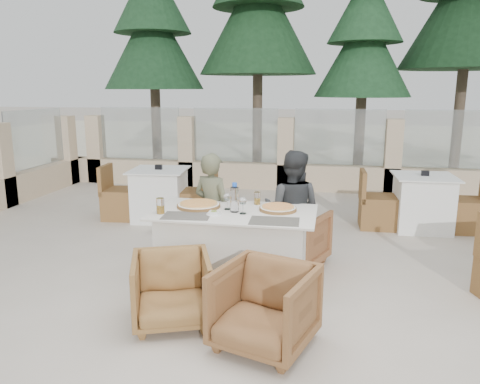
% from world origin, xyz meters
% --- Properties ---
extents(ground, '(80.00, 80.00, 0.00)m').
position_xyz_m(ground, '(0.00, 0.00, 0.00)').
color(ground, beige).
rests_on(ground, ground).
extents(sand_patch, '(30.00, 16.00, 0.01)m').
position_xyz_m(sand_patch, '(0.00, 14.00, 0.01)').
color(sand_patch, '#EDE3C2').
rests_on(sand_patch, ground).
extents(perimeter_wall_far, '(10.00, 0.34, 1.60)m').
position_xyz_m(perimeter_wall_far, '(0.00, 4.80, 0.80)').
color(perimeter_wall_far, beige).
rests_on(perimeter_wall_far, ground).
extents(pine_far_left, '(2.42, 2.42, 5.50)m').
position_xyz_m(pine_far_left, '(-3.50, 7.00, 2.75)').
color(pine_far_left, '#1C4324').
rests_on(pine_far_left, ground).
extents(pine_mid_left, '(2.86, 2.86, 6.50)m').
position_xyz_m(pine_mid_left, '(-1.00, 7.50, 3.25)').
color(pine_mid_left, '#1C4222').
rests_on(pine_mid_left, ground).
extents(pine_centre, '(2.20, 2.20, 5.00)m').
position_xyz_m(pine_centre, '(1.50, 7.20, 2.50)').
color(pine_centre, '#214D29').
rests_on(pine_centre, ground).
extents(pine_mid_right, '(2.99, 2.99, 6.80)m').
position_xyz_m(pine_mid_right, '(3.80, 7.80, 3.40)').
color(pine_mid_right, '#16361B').
rests_on(pine_mid_right, ground).
extents(dining_table, '(1.60, 0.90, 0.77)m').
position_xyz_m(dining_table, '(-0.03, 0.11, 0.39)').
color(dining_table, silver).
rests_on(dining_table, ground).
extents(placemat_near_left, '(0.48, 0.34, 0.00)m').
position_xyz_m(placemat_near_left, '(-0.44, -0.14, 0.77)').
color(placemat_near_left, '#5D5850').
rests_on(placemat_near_left, dining_table).
extents(placemat_near_right, '(0.46, 0.32, 0.00)m').
position_xyz_m(placemat_near_right, '(0.40, -0.16, 0.77)').
color(placemat_near_right, '#555149').
rests_on(placemat_near_right, dining_table).
extents(pizza_left, '(0.49, 0.49, 0.06)m').
position_xyz_m(pizza_left, '(-0.42, 0.21, 0.80)').
color(pizza_left, '#CF601C').
rests_on(pizza_left, dining_table).
extents(pizza_right, '(0.46, 0.46, 0.05)m').
position_xyz_m(pizza_right, '(0.39, 0.23, 0.79)').
color(pizza_right, '#D9591D').
rests_on(pizza_right, dining_table).
extents(water_bottle, '(0.10, 0.10, 0.29)m').
position_xyz_m(water_bottle, '(-0.03, 0.10, 0.92)').
color(water_bottle, '#9FB6D1').
rests_on(water_bottle, dining_table).
extents(wine_glass_centre, '(0.10, 0.10, 0.18)m').
position_xyz_m(wine_glass_centre, '(-0.12, 0.17, 0.86)').
color(wine_glass_centre, white).
rests_on(wine_glass_centre, dining_table).
extents(wine_glass_near, '(0.08, 0.08, 0.18)m').
position_xyz_m(wine_glass_near, '(0.07, 0.04, 0.86)').
color(wine_glass_near, white).
rests_on(wine_glass_near, dining_table).
extents(beer_glass_left, '(0.10, 0.10, 0.15)m').
position_xyz_m(beer_glass_left, '(-0.71, -0.11, 0.85)').
color(beer_glass_left, orange).
rests_on(beer_glass_left, dining_table).
extents(beer_glass_right, '(0.07, 0.07, 0.13)m').
position_xyz_m(beer_glass_right, '(0.14, 0.43, 0.84)').
color(beer_glass_right, gold).
rests_on(beer_glass_right, dining_table).
extents(olive_dish, '(0.13, 0.13, 0.04)m').
position_xyz_m(olive_dish, '(-0.20, -0.05, 0.79)').
color(olive_dish, silver).
rests_on(olive_dish, dining_table).
extents(armchair_far_left, '(0.68, 0.70, 0.62)m').
position_xyz_m(armchair_far_left, '(-0.33, 0.72, 0.31)').
color(armchair_far_left, brown).
rests_on(armchair_far_left, ground).
extents(armchair_far_right, '(0.89, 0.90, 0.64)m').
position_xyz_m(armchair_far_right, '(0.49, 0.78, 0.32)').
color(armchair_far_right, brown).
rests_on(armchair_far_right, ground).
extents(armchair_near_left, '(0.83, 0.84, 0.60)m').
position_xyz_m(armchair_near_left, '(-0.39, -0.76, 0.30)').
color(armchair_near_left, olive).
rests_on(armchair_near_left, ground).
extents(armchair_near_right, '(0.87, 0.89, 0.65)m').
position_xyz_m(armchair_near_right, '(0.43, -0.98, 0.32)').
color(armchair_near_right, brown).
rests_on(armchair_near_right, ground).
extents(diner_left, '(0.55, 0.47, 1.28)m').
position_xyz_m(diner_left, '(-0.37, 0.55, 0.64)').
color(diner_left, '#575A41').
rests_on(diner_left, ground).
extents(diner_right, '(0.70, 0.58, 1.31)m').
position_xyz_m(diner_right, '(0.48, 0.71, 0.66)').
color(diner_right, '#313436').
rests_on(diner_right, ground).
extents(bg_table_a, '(1.72, 0.98, 0.77)m').
position_xyz_m(bg_table_a, '(-1.64, 2.26, 0.39)').
color(bg_table_a, white).
rests_on(bg_table_a, ground).
extents(bg_table_b, '(1.67, 0.88, 0.77)m').
position_xyz_m(bg_table_b, '(2.16, 2.50, 0.39)').
color(bg_table_b, white).
rests_on(bg_table_b, ground).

